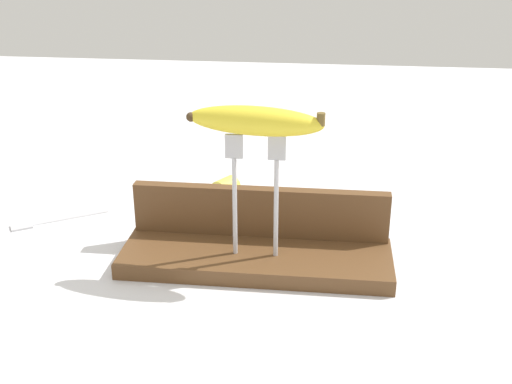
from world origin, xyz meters
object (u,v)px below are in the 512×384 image
object	(u,v)px
banana_raised_center	(255,121)
banana_chunk_near	(226,188)
fork_fallen_near	(46,221)
fork_stand_center	(255,185)

from	to	relation	value
banana_raised_center	banana_chunk_near	distance (m)	0.36
banana_raised_center	banana_chunk_near	bearing A→B (deg)	108.20
banana_raised_center	fork_fallen_near	distance (m)	0.47
banana_chunk_near	banana_raised_center	bearing A→B (deg)	-71.80
banana_raised_center	banana_chunk_near	size ratio (longest dim) A/B	3.50
banana_raised_center	banana_chunk_near	world-z (taller)	banana_raised_center
banana_raised_center	fork_fallen_near	bearing A→B (deg)	163.13
banana_raised_center	banana_chunk_near	xyz separation A→B (m)	(-0.09, 0.27, -0.22)
fork_stand_center	fork_fallen_near	bearing A→B (deg)	163.13
fork_stand_center	fork_fallen_near	size ratio (longest dim) A/B	1.26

